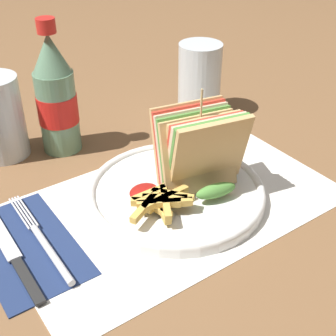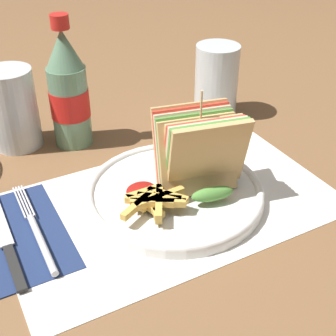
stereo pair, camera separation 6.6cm
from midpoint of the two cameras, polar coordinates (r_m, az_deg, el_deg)
ground_plane at (r=0.66m, az=0.32°, el=-4.67°), size 4.00×4.00×0.00m
placemat at (r=0.66m, az=-2.31°, el=-4.39°), size 0.46×0.28×0.00m
plate_main at (r=0.67m, az=-1.86°, el=-3.01°), size 0.25×0.25×0.02m
club_sandwich at (r=0.64m, az=0.97°, el=2.06°), size 0.12×0.11×0.15m
fries_pile at (r=0.62m, az=-3.98°, el=-4.15°), size 0.10×0.07×0.02m
ketchup_blob at (r=0.64m, az=-5.88°, el=-3.02°), size 0.04×0.04×0.01m
napkin at (r=0.63m, az=-19.94°, el=-9.02°), size 0.11×0.19×0.00m
fork at (r=0.61m, az=-17.81°, el=-8.97°), size 0.02×0.19×0.01m
knife at (r=0.62m, az=-21.63°, el=-9.48°), size 0.02×0.20×0.00m
coke_bottle_near at (r=0.77m, az=-15.92°, el=8.24°), size 0.06×0.06×0.22m
glass_near at (r=0.88m, az=1.68°, el=10.72°), size 0.08×0.08×0.13m
glass_far at (r=0.80m, az=-22.13°, el=5.11°), size 0.08×0.08×0.13m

